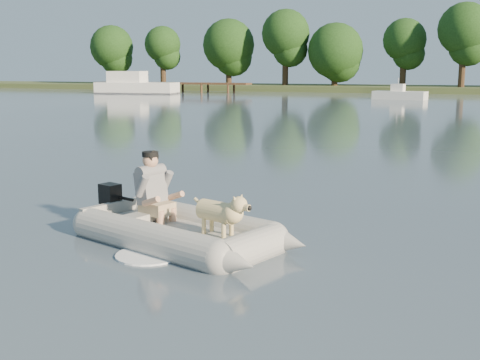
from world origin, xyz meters
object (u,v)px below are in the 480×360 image
at_px(dinghy, 182,204).
at_px(motorboat, 400,89).
at_px(cabin_cruiser, 137,82).
at_px(dog, 217,215).
at_px(dock, 171,87).
at_px(man, 152,185).

bearing_deg(dinghy, motorboat, 110.98).
bearing_deg(cabin_cruiser, dog, -64.92).
distance_m(dinghy, motorboat, 43.91).
bearing_deg(dinghy, dock, 136.37).
bearing_deg(man, dinghy, -4.24).
xyz_separation_m(man, motorboat, (-0.20, 43.61, 0.07)).
xyz_separation_m(dog, cabin_cruiser, (-27.86, 47.04, 0.61)).
xyz_separation_m(dinghy, cabin_cruiser, (-27.22, 46.87, 0.53)).
height_order(man, dog, man).
height_order(dog, cabin_cruiser, cabin_cruiser).
relative_size(dinghy, dog, 5.19).
xyz_separation_m(dock, dog, (26.42, -51.89, 0.01)).
bearing_deg(dinghy, cabin_cruiser, 140.01).
xyz_separation_m(dinghy, motorboat, (-0.85, 43.90, 0.25)).
relative_size(dinghy, motorboat, 1.11).
height_order(dock, cabin_cruiser, cabin_cruiser).
bearing_deg(motorboat, dinghy, -78.31).
relative_size(dock, man, 16.43).
bearing_deg(dog, cabin_cruiser, 140.50).
bearing_deg(motorboat, dog, -77.49).
xyz_separation_m(dock, man, (25.13, -51.43, 0.27)).
bearing_deg(dog, man, 180.00).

